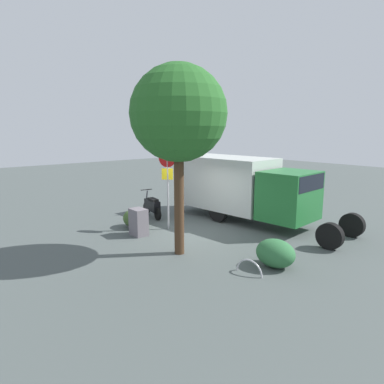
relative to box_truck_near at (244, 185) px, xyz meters
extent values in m
plane|color=#4A5250|center=(-0.18, 2.97, -1.54)|extent=(60.00, 60.00, 0.00)
cylinder|color=black|center=(0.52, 0.99, -1.09)|extent=(0.92, 0.32, 0.90)
cylinder|color=black|center=(0.67, -0.90, -1.09)|extent=(0.92, 0.32, 0.90)
cylinder|color=black|center=(-4.35, 0.62, -1.09)|extent=(0.92, 0.32, 0.90)
cylinder|color=black|center=(-4.20, -1.28, -1.09)|extent=(0.92, 0.32, 0.90)
cube|color=silver|center=(0.99, 0.08, 0.04)|extent=(4.55, 2.53, 2.28)
cube|color=#237033|center=(-2.19, -0.17, -0.14)|extent=(1.96, 2.23, 1.90)
cube|color=black|center=(-2.19, -0.17, 0.46)|extent=(1.96, 2.07, 0.60)
cylinder|color=black|center=(3.64, 2.65, -1.26)|extent=(0.57, 0.19, 0.56)
cylinder|color=black|center=(2.41, 2.87, -1.26)|extent=(0.57, 0.19, 0.56)
cube|color=black|center=(2.98, 2.77, -0.98)|extent=(1.14, 0.50, 0.48)
cube|color=black|center=(2.88, 2.78, -0.71)|extent=(0.68, 0.39, 0.12)
cylinder|color=slate|center=(3.59, 2.66, -0.71)|extent=(0.29, 0.12, 0.69)
cylinder|color=black|center=(3.59, 2.66, -0.36)|extent=(0.13, 0.55, 0.04)
cylinder|color=#9E9EA3|center=(1.01, 3.32, -0.02)|extent=(0.08, 0.08, 3.06)
cylinder|color=red|center=(1.01, 3.34, 1.32)|extent=(0.71, 0.32, 0.76)
cube|color=yellow|center=(1.01, 3.34, 0.68)|extent=(0.33, 0.33, 0.44)
cylinder|color=#47301E|center=(-1.43, 4.67, 0.15)|extent=(0.31, 0.31, 3.39)
sphere|color=#255F24|center=(-1.43, 4.67, 2.87)|extent=(2.94, 2.94, 2.94)
cube|color=slate|center=(1.07, 4.66, -1.03)|extent=(0.68, 0.49, 1.02)
torus|color=#B7B7BC|center=(-3.94, 4.19, -1.54)|extent=(0.85, 0.16, 0.85)
ellipsoid|color=#2F6A3B|center=(-4.08, 3.22, -1.14)|extent=(1.19, 0.98, 0.81)
ellipsoid|color=#3F5C2A|center=(2.09, 4.21, -1.17)|extent=(1.09, 0.89, 0.74)
camera|label=1|loc=(-9.74, 11.18, 2.41)|focal=32.15mm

